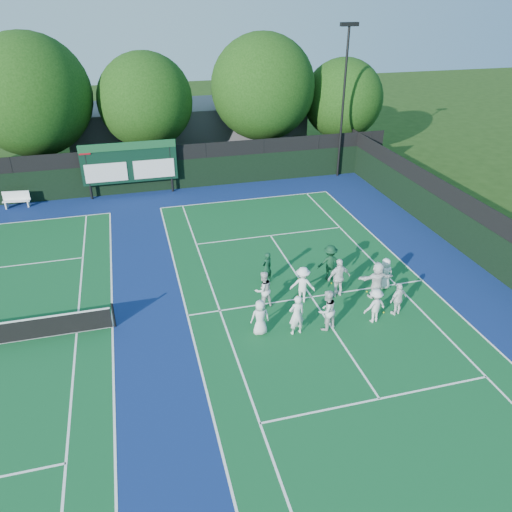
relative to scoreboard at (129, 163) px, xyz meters
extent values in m
plane|color=#1C380F|center=(7.01, -15.59, -2.19)|extent=(120.00, 120.00, 0.00)
cube|color=navy|center=(1.01, -14.59, -2.19)|extent=(34.00, 32.00, 0.01)
cube|color=#115326|center=(7.01, -14.59, -2.18)|extent=(10.97, 23.77, 0.00)
cube|color=white|center=(7.01, -2.70, -2.18)|extent=(10.97, 0.08, 0.00)
cube|color=white|center=(1.53, -14.59, -2.18)|extent=(0.08, 23.77, 0.00)
cube|color=white|center=(12.50, -14.59, -2.18)|extent=(0.08, 23.77, 0.00)
cube|color=white|center=(2.90, -14.59, -2.18)|extent=(0.08, 23.77, 0.00)
cube|color=white|center=(11.13, -14.59, -2.18)|extent=(0.08, 23.77, 0.00)
cube|color=white|center=(7.01, -20.99, -2.18)|extent=(8.23, 0.08, 0.00)
cube|color=white|center=(7.01, -8.19, -2.18)|extent=(8.23, 0.08, 0.00)
cube|color=white|center=(7.01, -14.59, -2.18)|extent=(0.08, 12.80, 0.00)
cube|color=white|center=(-6.99, -2.70, -2.18)|extent=(10.97, 0.08, 0.00)
cube|color=white|center=(-1.50, -14.59, -2.18)|extent=(0.08, 23.77, 0.00)
cube|color=white|center=(-2.87, -14.59, -2.18)|extent=(0.08, 23.77, 0.00)
cube|color=black|center=(1.01, 0.41, -1.19)|extent=(34.00, 0.08, 2.00)
cube|color=black|center=(1.01, 0.41, 0.31)|extent=(34.00, 0.05, 1.00)
cube|color=black|center=(16.01, -14.59, -1.19)|extent=(0.08, 32.00, 2.00)
cube|color=black|center=(16.01, -14.59, 0.31)|extent=(0.05, 32.00, 1.00)
cylinder|color=black|center=(-2.59, 0.01, -0.44)|extent=(0.16, 0.16, 3.50)
cylinder|color=black|center=(2.61, 0.01, -0.44)|extent=(0.16, 0.16, 3.50)
cube|color=black|center=(0.01, 0.01, 0.01)|extent=(6.00, 0.15, 2.60)
cube|color=#154B27|center=(0.01, -0.09, 1.11)|extent=(6.00, 0.05, 0.50)
cube|color=silver|center=(-1.49, -0.09, -0.49)|extent=(2.60, 0.04, 1.20)
cube|color=silver|center=(1.51, -0.09, -0.49)|extent=(2.60, 0.04, 1.20)
cube|color=maroon|center=(-2.59, -0.09, 1.01)|extent=(0.70, 0.04, 0.50)
cube|color=#59595E|center=(5.01, 8.41, -0.19)|extent=(18.00, 6.00, 4.00)
cylinder|color=black|center=(14.51, 0.11, 2.81)|extent=(0.16, 0.16, 10.00)
cube|color=black|center=(14.51, 0.11, 7.81)|extent=(1.20, 0.30, 0.25)
cylinder|color=black|center=(-1.39, -14.59, -1.64)|extent=(0.10, 0.10, 1.10)
cube|color=white|center=(-7.00, -0.29, -1.74)|extent=(1.64, 0.62, 0.06)
cube|color=white|center=(-7.00, -0.13, -1.45)|extent=(1.59, 0.26, 0.53)
cube|color=white|center=(-7.64, -0.29, -1.98)|extent=(0.11, 0.38, 0.43)
cube|color=white|center=(-6.36, -0.29, -1.98)|extent=(0.11, 0.38, 0.43)
cylinder|color=black|center=(-5.63, 3.91, -0.69)|extent=(0.44, 0.44, 3.01)
sphere|color=#13350C|center=(-5.63, 3.91, 3.74)|extent=(7.79, 7.79, 7.79)
sphere|color=#13350C|center=(-5.03, 4.21, 2.96)|extent=(5.45, 5.45, 5.45)
cylinder|color=black|center=(1.60, 3.91, -0.78)|extent=(0.44, 0.44, 2.83)
sphere|color=#13350C|center=(1.60, 3.91, 3.05)|extent=(6.44, 6.44, 6.44)
sphere|color=#13350C|center=(2.20, 4.21, 2.41)|extent=(4.51, 4.51, 4.51)
cylinder|color=black|center=(9.92, 3.91, -0.71)|extent=(0.44, 0.44, 2.96)
sphere|color=#13350C|center=(9.92, 3.91, 3.56)|extent=(7.45, 7.45, 7.45)
sphere|color=#13350C|center=(10.52, 4.21, 2.82)|extent=(5.21, 5.21, 5.21)
cylinder|color=black|center=(16.22, 3.91, -0.99)|extent=(0.44, 0.44, 2.41)
sphere|color=#13350C|center=(16.22, 3.91, 2.45)|extent=(5.95, 5.95, 5.95)
sphere|color=#13350C|center=(16.82, 4.21, 1.85)|extent=(4.16, 4.16, 4.16)
sphere|color=#C6DE1A|center=(6.45, -14.37, -2.16)|extent=(0.07, 0.07, 0.07)
sphere|color=#C6DE1A|center=(9.55, -14.85, -2.16)|extent=(0.07, 0.07, 0.07)
sphere|color=#C6DE1A|center=(9.50, -16.52, -2.16)|extent=(0.07, 0.07, 0.07)
sphere|color=#C6DE1A|center=(4.48, -14.82, -2.16)|extent=(0.07, 0.07, 0.07)
sphere|color=#C6DE1A|center=(6.96, -12.96, -2.16)|extent=(0.07, 0.07, 0.07)
sphere|color=#C6DE1A|center=(8.30, -13.76, -2.16)|extent=(0.07, 0.07, 0.07)
imported|color=silver|center=(4.13, -16.50, -1.44)|extent=(0.75, 0.49, 1.51)
imported|color=white|center=(5.49, -16.87, -1.32)|extent=(0.68, 0.49, 1.74)
imported|color=silver|center=(6.75, -16.86, -1.33)|extent=(1.03, 0.93, 1.73)
imported|color=silver|center=(8.82, -16.91, -1.43)|extent=(1.06, 0.73, 1.51)
imported|color=white|center=(9.97, -16.69, -1.45)|extent=(0.93, 0.59, 1.47)
imported|color=silver|center=(4.76, -14.73, -1.35)|extent=(0.97, 0.86, 1.69)
imported|color=white|center=(6.50, -14.75, -1.36)|extent=(1.22, 0.96, 1.65)
imported|color=white|center=(8.17, -14.73, -1.28)|extent=(1.11, 0.56, 1.82)
imported|color=white|center=(9.73, -15.27, -1.33)|extent=(1.62, 0.63, 1.71)
imported|color=white|center=(10.43, -14.68, -1.44)|extent=(0.77, 0.54, 1.50)
imported|color=#0F3721|center=(5.44, -12.89, -1.41)|extent=(0.68, 0.58, 1.57)
imported|color=#0E361E|center=(8.34, -13.31, -1.32)|extent=(1.20, 0.79, 1.74)
camera|label=1|loc=(-0.12, -31.81, 9.83)|focal=35.00mm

